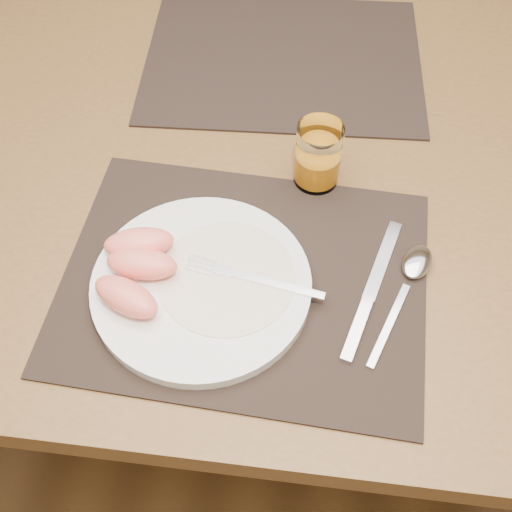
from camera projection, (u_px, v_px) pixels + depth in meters
The scene contains 11 objects.
ground at pixel (265, 377), 1.54m from camera, with size 5.00×5.00×0.00m, color brown.
table at pixel (269, 194), 1.00m from camera, with size 1.40×0.90×0.75m.
placemat_near at pixel (244, 279), 0.80m from camera, with size 0.45×0.35×0.00m, color black.
placemat_far at pixel (283, 59), 1.06m from camera, with size 0.45×0.35×0.00m, color black.
plate at pixel (201, 285), 0.79m from camera, with size 0.27×0.27×0.02m, color white.
plate_dressing at pixel (227, 277), 0.78m from camera, with size 0.17×0.17×0.00m.
fork at pixel (242, 276), 0.78m from camera, with size 0.17×0.05×0.00m.
knife at pixel (368, 299), 0.78m from camera, with size 0.07×0.22×0.01m.
spoon at pixel (413, 271), 0.80m from camera, with size 0.09×0.19×0.01m.
juice_glass at pixel (318, 158), 0.86m from camera, with size 0.06×0.06×0.09m.
grapefruit_wedges at pixel (136, 267), 0.77m from camera, with size 0.10×0.15×0.03m.
Camera 1 is at (0.06, -0.66, 1.42)m, focal length 45.00 mm.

